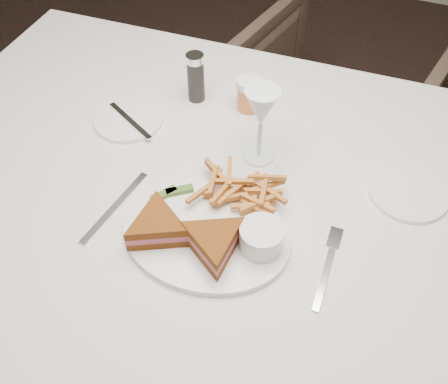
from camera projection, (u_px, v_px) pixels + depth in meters
ground at (262, 366)px, 1.54m from camera, size 5.00×5.00×0.00m
table at (231, 286)px, 1.30m from camera, size 1.53×1.04×0.75m
chair_far at (331, 107)px, 1.83m from camera, size 0.78×0.75×0.68m
table_setting at (224, 189)px, 0.97m from camera, size 0.79×0.59×0.18m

